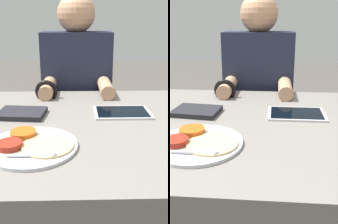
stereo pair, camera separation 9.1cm
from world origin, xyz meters
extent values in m
cube|color=slate|center=(0.00, 0.00, 0.35)|extent=(1.16, 0.90, 0.70)
cylinder|color=#B7BABF|center=(-0.06, -0.20, 0.71)|extent=(0.28, 0.28, 0.01)
cylinder|color=#B75114|center=(-0.10, -0.14, 0.72)|extent=(0.08, 0.08, 0.02)
cylinder|color=maroon|center=(-0.12, -0.22, 0.72)|extent=(0.08, 0.08, 0.02)
cylinder|color=tan|center=(-0.01, -0.22, 0.72)|extent=(0.16, 0.16, 0.01)
cylinder|color=#B7BABF|center=(-0.05, -0.28, 0.72)|extent=(0.13, 0.01, 0.01)
sphere|color=#B7BABF|center=(0.01, -0.28, 0.72)|extent=(0.02, 0.02, 0.02)
cube|color=silver|center=(-0.14, 0.08, 0.71)|extent=(0.19, 0.15, 0.01)
cube|color=black|center=(-0.14, 0.08, 0.71)|extent=(0.20, 0.15, 0.02)
cube|color=#B7B7BC|center=(0.26, 0.09, 0.71)|extent=(0.23, 0.16, 0.01)
cube|color=black|center=(0.26, 0.09, 0.71)|extent=(0.21, 0.14, 0.00)
cube|color=black|center=(0.08, 0.61, 0.22)|extent=(0.36, 0.22, 0.44)
cube|color=#1E2338|center=(0.08, 0.61, 0.72)|extent=(0.40, 0.20, 0.56)
sphere|color=tan|center=(0.08, 0.61, 1.10)|extent=(0.21, 0.21, 0.21)
cylinder|color=tan|center=(-0.07, 0.40, 0.74)|extent=(0.07, 0.26, 0.07)
cylinder|color=tan|center=(0.23, 0.40, 0.74)|extent=(0.07, 0.26, 0.07)
torus|color=black|center=(-0.07, 0.32, 0.74)|extent=(0.11, 0.02, 0.11)
camera|label=1|loc=(0.08, -0.91, 1.07)|focal=42.00mm
camera|label=2|loc=(0.17, -0.91, 1.07)|focal=42.00mm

